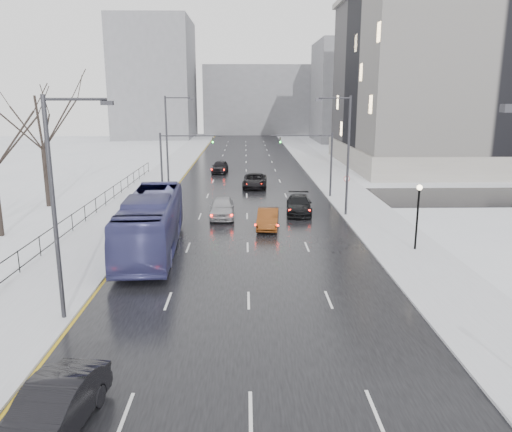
{
  "coord_description": "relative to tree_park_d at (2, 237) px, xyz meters",
  "views": [
    {
      "loc": [
        -0.13,
        -1.13,
        9.9
      ],
      "look_at": [
        0.54,
        29.75,
        2.5
      ],
      "focal_mm": 35.0,
      "sensor_mm": 36.0,
      "label": 1
    }
  ],
  "objects": [
    {
      "name": "streetlight_l_far",
      "position": [
        9.63,
        18.0,
        5.62
      ],
      "size": [
        2.95,
        0.25,
        10.0
      ],
      "color": "#2D2D33",
      "rests_on": "ground"
    },
    {
      "name": "sedan_right_near",
      "position": [
        19.39,
        2.07,
        0.78
      ],
      "size": [
        1.96,
        4.61,
        1.48
      ],
      "primitive_type": "imported",
      "rotation": [
        0.0,
        0.0,
        -0.09
      ],
      "color": "brown",
      "rests_on": "road"
    },
    {
      "name": "sedan_left_near",
      "position": [
        11.91,
        -21.99,
        0.85
      ],
      "size": [
        2.34,
        5.09,
        1.62
      ],
      "primitive_type": "imported",
      "rotation": [
        0.0,
        0.0,
        -0.13
      ],
      "color": "black",
      "rests_on": "road"
    },
    {
      "name": "mast_signal_left",
      "position": [
        10.47,
        14.0,
        4.11
      ],
      "size": [
        6.1,
        0.33,
        6.5
      ],
      "color": "#2D2D33",
      "rests_on": "ground"
    },
    {
      "name": "sedan_right_far",
      "position": [
        22.3,
        6.97,
        0.81
      ],
      "size": [
        2.58,
        5.46,
        1.54
      ],
      "primitive_type": "imported",
      "rotation": [
        0.0,
        0.0,
        -0.08
      ],
      "color": "black",
      "rests_on": "road"
    },
    {
      "name": "tree_park_e",
      "position": [
        -0.4,
        10.0,
        0.0
      ],
      "size": [
        9.45,
        9.45,
        13.5
      ],
      "primitive_type": null,
      "color": "black",
      "rests_on": "ground"
    },
    {
      "name": "iron_fence",
      "position": [
        4.8,
        -4.0,
        0.91
      ],
      "size": [
        0.06,
        70.0,
        1.3
      ],
      "color": "black",
      "rests_on": "sidewalk_left"
    },
    {
      "name": "sedan_right_cross",
      "position": [
        18.72,
        19.71,
        0.81
      ],
      "size": [
        2.88,
        5.71,
        1.55
      ],
      "primitive_type": "imported",
      "rotation": [
        0.0,
        0.0,
        -0.06
      ],
      "color": "black",
      "rests_on": "road"
    },
    {
      "name": "streetlight_l_near",
      "position": [
        9.63,
        -14.0,
        5.62
      ],
      "size": [
        2.95,
        0.25,
        10.0
      ],
      "color": "#2D2D33",
      "rests_on": "ground"
    },
    {
      "name": "bldg_far_center",
      "position": [
        21.8,
        106.0,
        9.0
      ],
      "size": [
        30.0,
        18.0,
        18.0
      ],
      "primitive_type": "cube",
      "color": "slate",
      "rests_on": "ground"
    },
    {
      "name": "tree_park_d",
      "position": [
        0.0,
        0.0,
        0.0
      ],
      "size": [
        8.75,
        8.75,
        12.5
      ],
      "primitive_type": null,
      "color": "black",
      "rests_on": "ground"
    },
    {
      "name": "lamppost_r_mid",
      "position": [
        28.8,
        -4.0,
        2.94
      ],
      "size": [
        0.36,
        0.36,
        4.28
      ],
      "color": "black",
      "rests_on": "sidewalk_right"
    },
    {
      "name": "road",
      "position": [
        17.8,
        26.0,
        0.02
      ],
      "size": [
        16.0,
        150.0,
        0.04
      ],
      "primitive_type": "cube",
      "color": "black",
      "rests_on": "ground"
    },
    {
      "name": "mast_signal_right",
      "position": [
        25.13,
        14.0,
        4.11
      ],
      "size": [
        6.1,
        0.33,
        6.5
      ],
      "color": "#2D2D33",
      "rests_on": "ground"
    },
    {
      "name": "bldg_far_left",
      "position": [
        -4.2,
        91.0,
        14.0
      ],
      "size": [
        18.0,
        22.0,
        28.0
      ],
      "primitive_type": "cube",
      "color": "slate",
      "rests_on": "ground"
    },
    {
      "name": "cross_road",
      "position": [
        17.8,
        14.0,
        0.02
      ],
      "size": [
        130.0,
        10.0,
        0.04
      ],
      "primitive_type": "cube",
      "color": "black",
      "rests_on": "ground"
    },
    {
      "name": "civic_building",
      "position": [
        52.8,
        38.0,
        11.21
      ],
      "size": [
        41.0,
        31.0,
        24.8
      ],
      "color": "gray",
      "rests_on": "ground"
    },
    {
      "name": "park_strip",
      "position": [
        -2.2,
        26.0,
        0.06
      ],
      "size": [
        14.0,
        150.0,
        0.12
      ],
      "primitive_type": "cube",
      "color": "white",
      "rests_on": "ground"
    },
    {
      "name": "bus",
      "position": [
        11.51,
        -3.51,
        1.91
      ],
      "size": [
        3.91,
        13.62,
        3.75
      ],
      "primitive_type": "imported",
      "rotation": [
        0.0,
        0.0,
        0.06
      ],
      "color": "navy",
      "rests_on": "road"
    },
    {
      "name": "bldg_far_right",
      "position": [
        45.8,
        81.0,
        11.0
      ],
      "size": [
        24.0,
        20.0,
        22.0
      ],
      "primitive_type": "cube",
      "color": "slate",
      "rests_on": "ground"
    },
    {
      "name": "sedan_center_far",
      "position": [
        14.3,
        30.86,
        0.86
      ],
      "size": [
        2.28,
        4.94,
        1.64
      ],
      "primitive_type": "imported",
      "rotation": [
        0.0,
        0.0,
        -0.07
      ],
      "color": "black",
      "rests_on": "road"
    },
    {
      "name": "streetlight_r_mid",
      "position": [
        25.97,
        6.0,
        5.62
      ],
      "size": [
        2.95,
        0.25,
        10.0
      ],
      "color": "#2D2D33",
      "rests_on": "ground"
    },
    {
      "name": "sidewalk_left",
      "position": [
        7.3,
        26.0,
        0.08
      ],
      "size": [
        5.0,
        150.0,
        0.16
      ],
      "primitive_type": "cube",
      "color": "silver",
      "rests_on": "ground"
    },
    {
      "name": "sidewalk_right",
      "position": [
        28.3,
        26.0,
        0.08
      ],
      "size": [
        5.0,
        150.0,
        0.16
      ],
      "primitive_type": "cube",
      "color": "silver",
      "rests_on": "ground"
    },
    {
      "name": "no_uturn_sign",
      "position": [
        27.0,
        10.0,
        2.3
      ],
      "size": [
        0.6,
        0.06,
        2.7
      ],
      "color": "#2D2D33",
      "rests_on": "sidewalk_right"
    },
    {
      "name": "sedan_center_near",
      "position": [
        15.71,
        5.57,
        0.9
      ],
      "size": [
        2.15,
        5.09,
        1.72
      ],
      "primitive_type": "imported",
      "rotation": [
        0.0,
        0.0,
        0.02
      ],
      "color": "#9B9B9F",
      "rests_on": "road"
    }
  ]
}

